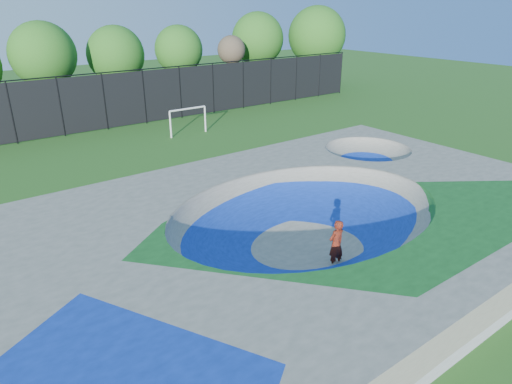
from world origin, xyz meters
TOP-DOWN VIEW (x-y plane):
  - ground at (0.00, 0.00)m, footprint 120.00×120.00m
  - skate_deck at (0.00, 0.00)m, footprint 22.00×14.00m
  - skater at (-0.44, -1.93)m, footprint 0.66×0.44m
  - skateboard at (-0.44, -1.93)m, footprint 0.80×0.29m
  - soccer_goal at (3.99, 16.26)m, footprint 2.82×0.12m
  - fence at (0.00, 21.00)m, footprint 48.09×0.09m
  - treeline at (0.97, 25.91)m, footprint 53.13×7.40m

SIDE VIEW (x-z plane):
  - ground at x=0.00m, z-range 0.00..0.00m
  - skateboard at x=-0.44m, z-range 0.00..0.05m
  - skate_deck at x=0.00m, z-range 0.00..1.50m
  - skater at x=-0.44m, z-range 0.00..1.78m
  - soccer_goal at x=3.99m, z-range 0.36..2.22m
  - fence at x=0.00m, z-range 0.08..4.12m
  - treeline at x=0.97m, z-range 0.76..9.06m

